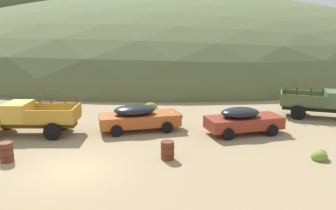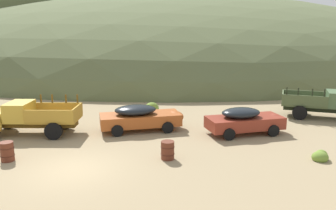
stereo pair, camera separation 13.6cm
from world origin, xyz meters
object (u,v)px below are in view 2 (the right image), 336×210
object	(u,v)px
car_rust_red	(246,120)
truck_weathered_green	(334,104)
truck_faded_yellow	(21,117)
car_oxide_orange	(142,117)
oil_drum_by_truck	(6,152)
oil_drum_spare	(167,150)

from	to	relation	value
car_rust_red	truck_weathered_green	xyz separation A→B (m)	(6.72, 3.37, 0.18)
truck_faded_yellow	car_oxide_orange	world-z (taller)	truck_faded_yellow
truck_faded_yellow	oil_drum_by_truck	distance (m)	4.29
oil_drum_spare	oil_drum_by_truck	size ratio (longest dim) A/B	0.95
truck_weathered_green	oil_drum_spare	world-z (taller)	truck_weathered_green
truck_faded_yellow	car_rust_red	xyz separation A→B (m)	(12.98, 0.06, -0.18)
truck_faded_yellow	truck_weathered_green	distance (m)	19.99
car_oxide_orange	oil_drum_spare	world-z (taller)	car_oxide_orange
oil_drum_by_truck	truck_faded_yellow	bearing A→B (deg)	103.30
car_oxide_orange	car_rust_red	size ratio (longest dim) A/B	1.08
truck_weathered_green	truck_faded_yellow	bearing A→B (deg)	-151.50
truck_weathered_green	oil_drum_by_truck	distance (m)	20.20
truck_weathered_green	oil_drum_spare	size ratio (longest dim) A/B	7.29
oil_drum_spare	oil_drum_by_truck	xyz separation A→B (m)	(-7.41, -0.23, 0.02)
car_oxide_orange	oil_drum_by_truck	xyz separation A→B (m)	(-5.91, -4.90, -0.36)
oil_drum_by_truck	car_oxide_orange	bearing A→B (deg)	39.67
truck_weathered_green	oil_drum_spare	bearing A→B (deg)	-128.36
truck_faded_yellow	truck_weathered_green	bearing A→B (deg)	-169.61
truck_faded_yellow	oil_drum_by_truck	size ratio (longest dim) A/B	6.27
car_rust_red	oil_drum_spare	xyz separation A→B (m)	(-4.58, -3.98, -0.38)
car_rust_red	oil_drum_spare	world-z (taller)	car_rust_red
truck_faded_yellow	car_rust_red	world-z (taller)	truck_faded_yellow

